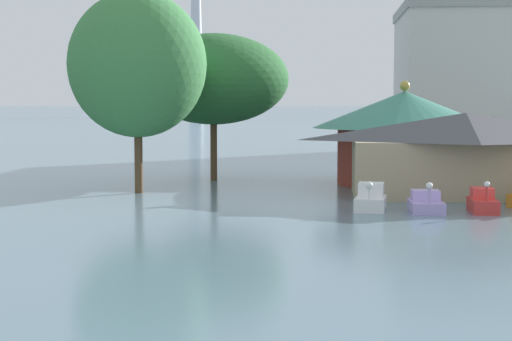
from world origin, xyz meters
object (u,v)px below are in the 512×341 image
(green_roof_pavilion, at_px, (404,130))
(shoreline_tree_mid, at_px, (213,79))
(pedal_boat_white, at_px, (371,199))
(boathouse, at_px, (465,153))
(shoreline_tree_tall_left, at_px, (137,65))
(pedal_boat_red, at_px, (483,202))
(background_building_block, at_px, (493,80))
(pedal_boat_lavender, at_px, (426,203))

(green_roof_pavilion, distance_m, shoreline_tree_mid, 14.07)
(pedal_boat_white, xyz_separation_m, green_roof_pavilion, (2.99, 13.94, 3.16))
(shoreline_tree_mid, bearing_deg, boathouse, -27.90)
(pedal_boat_white, relative_size, shoreline_tree_tall_left, 0.22)
(pedal_boat_red, xyz_separation_m, shoreline_tree_tall_left, (-19.81, 7.41, 7.50))
(pedal_boat_red, bearing_deg, shoreline_tree_tall_left, -109.84)
(boathouse, relative_size, green_roof_pavilion, 1.14)
(pedal_boat_white, bearing_deg, shoreline_tree_tall_left, -109.59)
(pedal_boat_white, height_order, shoreline_tree_tall_left, shoreline_tree_tall_left)
(shoreline_tree_mid, xyz_separation_m, background_building_block, (26.25, 33.17, 0.71))
(pedal_boat_lavender, relative_size, green_roof_pavilion, 0.22)
(pedal_boat_white, xyz_separation_m, background_building_block, (15.75, 48.89, 7.46))
(boathouse, relative_size, shoreline_tree_mid, 1.33)
(boathouse, height_order, green_roof_pavilion, green_roof_pavilion)
(boathouse, distance_m, shoreline_tree_mid, 19.25)
(pedal_boat_white, height_order, boathouse, boathouse)
(green_roof_pavilion, bearing_deg, pedal_boat_red, -79.05)
(pedal_boat_lavender, height_order, shoreline_tree_mid, shoreline_tree_mid)
(green_roof_pavilion, xyz_separation_m, background_building_block, (12.76, 34.95, 4.30))
(background_building_block, bearing_deg, shoreline_tree_tall_left, -125.51)
(pedal_boat_white, bearing_deg, green_roof_pavilion, 175.11)
(boathouse, relative_size, background_building_block, 0.70)
(pedal_boat_red, distance_m, boathouse, 7.59)
(pedal_boat_lavender, xyz_separation_m, shoreline_tree_mid, (-13.33, 16.07, 6.88))
(shoreline_tree_mid, bearing_deg, background_building_block, 51.64)
(pedal_boat_red, xyz_separation_m, boathouse, (0.26, 7.28, 2.14))
(boathouse, bearing_deg, background_building_block, 76.90)
(pedal_boat_lavender, bearing_deg, boathouse, 155.90)
(pedal_boat_lavender, height_order, background_building_block, background_building_block)
(pedal_boat_red, distance_m, shoreline_tree_mid, 23.81)
(boathouse, xyz_separation_m, green_roof_pavilion, (-3.01, 6.96, 1.09))
(pedal_boat_white, bearing_deg, pedal_boat_red, 94.21)
(pedal_boat_red, height_order, shoreline_tree_mid, shoreline_tree_mid)
(shoreline_tree_mid, distance_m, background_building_block, 42.31)
(background_building_block, bearing_deg, green_roof_pavilion, -110.06)
(pedal_boat_red, height_order, shoreline_tree_tall_left, shoreline_tree_tall_left)
(pedal_boat_lavender, distance_m, background_building_block, 51.47)
(green_roof_pavilion, distance_m, background_building_block, 37.46)
(pedal_boat_lavender, xyz_separation_m, green_roof_pavilion, (0.16, 14.29, 3.29))
(pedal_boat_white, height_order, pedal_boat_lavender, pedal_boat_lavender)
(green_roof_pavilion, height_order, background_building_block, background_building_block)
(green_roof_pavilion, bearing_deg, pedal_boat_lavender, -90.63)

